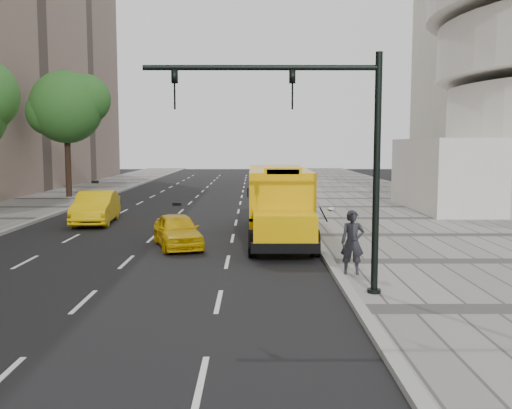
{
  "coord_description": "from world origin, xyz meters",
  "views": [
    {
      "loc": [
        3.4,
        -24.44,
        4.06
      ],
      "look_at": [
        3.5,
        -4.0,
        1.9
      ],
      "focal_mm": 40.0,
      "sensor_mm": 36.0,
      "label": 1
    }
  ],
  "objects_px": {
    "tree_c": "(67,106)",
    "pedestrian": "(352,242)",
    "school_bus": "(278,196)",
    "traffic_signal": "(323,143)",
    "taxi_near": "(177,231)",
    "taxi_far": "(96,208)"
  },
  "relations": [
    {
      "from": "taxi_far",
      "to": "tree_c",
      "type": "bearing_deg",
      "value": 107.54
    },
    {
      "from": "pedestrian",
      "to": "tree_c",
      "type": "bearing_deg",
      "value": 127.5
    },
    {
      "from": "tree_c",
      "to": "traffic_signal",
      "type": "height_order",
      "value": "tree_c"
    },
    {
      "from": "school_bus",
      "to": "pedestrian",
      "type": "height_order",
      "value": "school_bus"
    },
    {
      "from": "traffic_signal",
      "to": "school_bus",
      "type": "bearing_deg",
      "value": 93.78
    },
    {
      "from": "school_bus",
      "to": "taxi_near",
      "type": "relative_size",
      "value": 2.95
    },
    {
      "from": "tree_c",
      "to": "pedestrian",
      "type": "relative_size",
      "value": 4.89
    },
    {
      "from": "school_bus",
      "to": "taxi_far",
      "type": "xyz_separation_m",
      "value": [
        -9.19,
        3.91,
        -0.93
      ]
    },
    {
      "from": "taxi_near",
      "to": "traffic_signal",
      "type": "relative_size",
      "value": 0.61
    },
    {
      "from": "pedestrian",
      "to": "traffic_signal",
      "type": "bearing_deg",
      "value": -114.07
    },
    {
      "from": "taxi_near",
      "to": "traffic_signal",
      "type": "xyz_separation_m",
      "value": [
        4.79,
        -7.55,
        3.42
      ]
    },
    {
      "from": "school_bus",
      "to": "taxi_near",
      "type": "xyz_separation_m",
      "value": [
        -4.1,
        -2.91,
        -1.1
      ]
    },
    {
      "from": "taxi_near",
      "to": "school_bus",
      "type": "bearing_deg",
      "value": 18.13
    },
    {
      "from": "taxi_far",
      "to": "traffic_signal",
      "type": "distance_m",
      "value": 17.74
    },
    {
      "from": "school_bus",
      "to": "traffic_signal",
      "type": "relative_size",
      "value": 1.81
    },
    {
      "from": "pedestrian",
      "to": "school_bus",
      "type": "bearing_deg",
      "value": 107.49
    },
    {
      "from": "tree_c",
      "to": "traffic_signal",
      "type": "bearing_deg",
      "value": -61.0
    },
    {
      "from": "school_bus",
      "to": "pedestrian",
      "type": "relative_size",
      "value": 5.95
    },
    {
      "from": "traffic_signal",
      "to": "taxi_far",
      "type": "bearing_deg",
      "value": 124.53
    },
    {
      "from": "tree_c",
      "to": "pedestrian",
      "type": "bearing_deg",
      "value": -57.06
    },
    {
      "from": "school_bus",
      "to": "taxi_near",
      "type": "bearing_deg",
      "value": -144.7
    },
    {
      "from": "taxi_far",
      "to": "traffic_signal",
      "type": "xyz_separation_m",
      "value": [
        9.88,
        -14.37,
        3.26
      ]
    }
  ]
}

